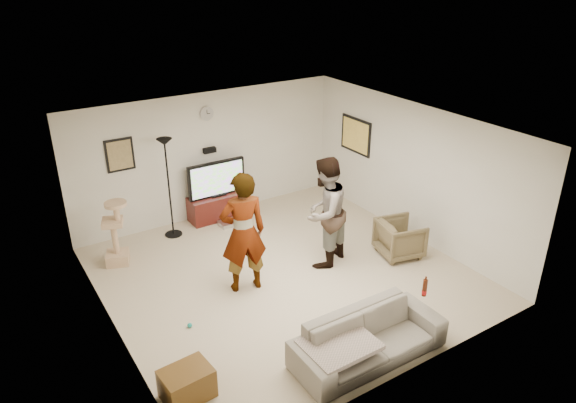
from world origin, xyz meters
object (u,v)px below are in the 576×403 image
person_right (325,213)px  tv_stand (218,206)px  cat_tree (114,233)px  armchair (400,238)px  tv (217,179)px  floor_lamp (169,189)px  side_table (187,384)px  person_left (243,233)px  sofa (369,338)px  beer_bottle (425,288)px

person_right → tv_stand: bearing=-98.3°
cat_tree → armchair: bearing=-29.4°
tv → floor_lamp: size_ratio=0.62×
person_right → side_table: person_right is taller
person_right → side_table: size_ratio=3.26×
tv_stand → person_left: 2.70m
person_left → sofa: bearing=116.6°
side_table → cat_tree: bearing=86.7°
person_left → person_right: 1.49m
cat_tree → person_left: 2.39m
floor_lamp → armchair: size_ratio=2.63×
cat_tree → sofa: cat_tree is taller
sofa → side_table: (-2.26, 0.62, -0.11)m
tv_stand → beer_bottle: bearing=-80.7°
cat_tree → sofa: bearing=-63.5°
beer_bottle → armchair: 2.16m
beer_bottle → armchair: bearing=54.4°
cat_tree → beer_bottle: cat_tree is taller
tv → floor_lamp: 1.07m
cat_tree → person_right: bearing=-32.4°
armchair → tv_stand: bearing=47.0°
tv_stand → person_right: (0.74, -2.54, 0.70)m
tv_stand → cat_tree: size_ratio=1.03×
cat_tree → beer_bottle: size_ratio=4.59×
tv → sofa: size_ratio=0.57×
floor_lamp → side_table: (-1.38, -3.95, -0.75)m
cat_tree → armchair: cat_tree is taller
tv_stand → sofa: (-0.17, -4.77, 0.06)m
sofa → tv_stand: bearing=88.7°
tv_stand → armchair: bearing=-56.4°
armchair → side_table: (-4.45, -1.10, -0.13)m
sofa → side_table: 2.35m
person_left → sofa: size_ratio=0.95×
person_left → side_table: bearing=57.1°
tv → side_table: bearing=-120.3°
cat_tree → person_left: size_ratio=0.59×
cat_tree → person_right: size_ratio=0.60×
armchair → beer_bottle: bearing=157.8°
side_table → floor_lamp: bearing=70.7°
armchair → side_table: armchair is taller
beer_bottle → armchair: size_ratio=0.35×
person_left → sofa: 2.46m
floor_lamp → person_right: 2.94m
tv → person_left: bearing=-106.7°
person_right → beer_bottle: size_ratio=7.60×
armchair → tv: bearing=47.0°
person_right → side_table: 3.64m
tv → sofa: 4.81m
floor_lamp → side_table: 4.25m
tv → side_table: (-2.43, -4.15, -0.65)m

